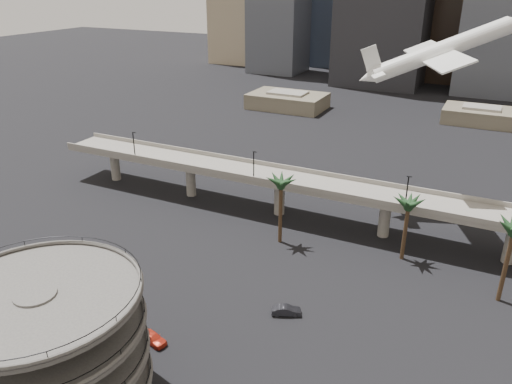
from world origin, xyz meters
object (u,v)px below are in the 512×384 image
at_px(parking_ramp, 45,343).
at_px(airborne_jet, 439,52).
at_px(overpass, 331,191).
at_px(car_b, 286,310).
at_px(car_a, 152,337).

relative_size(parking_ramp, airborne_jet, 0.74).
relative_size(parking_ramp, overpass, 0.17).
bearing_deg(car_b, car_a, 109.43).
xyz_separation_m(overpass, car_b, (3.77, -30.93, -6.60)).
relative_size(parking_ramp, car_a, 4.81).
bearing_deg(parking_ramp, car_b, 59.14).
xyz_separation_m(parking_ramp, car_a, (2.64, 14.32, -9.05)).
distance_m(airborne_jet, car_b, 58.95).
bearing_deg(overpass, car_b, -83.04).
relative_size(overpass, airborne_jet, 4.34).
bearing_deg(car_a, overpass, 0.30).
xyz_separation_m(overpass, car_a, (-10.36, -44.67, -6.55)).
bearing_deg(airborne_jet, parking_ramp, -133.81).
relative_size(car_a, car_b, 1.03).
height_order(airborne_jet, car_a, airborne_jet).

